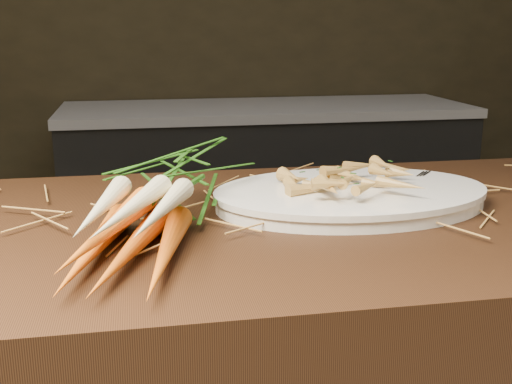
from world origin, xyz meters
The scene contains 6 objects.
back_counter centered at (0.30, 2.18, 0.42)m, with size 1.82×0.62×0.84m.
straw_bedding centered at (0.00, 0.30, 0.91)m, with size 1.40×0.60×0.02m, color olive, non-canonical shape.
root_veg_bunch centered at (-0.25, 0.28, 0.95)m, with size 0.29×0.55×0.10m.
serving_platter centered at (0.07, 0.34, 0.91)m, with size 0.46×0.31×0.02m, color white, non-canonical shape.
roasted_veg_heap centered at (0.07, 0.34, 0.95)m, with size 0.23×0.16×0.05m, color #A47B33, non-canonical shape.
serving_fork centered at (0.24, 0.33, 0.93)m, with size 0.02×0.17×0.00m, color silver.
Camera 1 is at (-0.28, -0.65, 1.20)m, focal length 45.00 mm.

